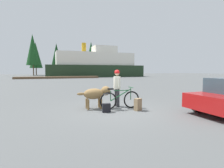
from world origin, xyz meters
name	(u,v)px	position (x,y,z in m)	size (l,w,h in m)	color
ground_plane	(117,110)	(0.00, 0.00, 0.00)	(160.00, 160.00, 0.00)	#595B5B
bicycle	(120,100)	(0.19, 0.15, 0.40)	(1.81, 0.44, 0.93)	black
person_cyclist	(117,85)	(0.26, 0.65, 1.00)	(0.32, 0.53, 1.67)	#333338
dog	(96,94)	(-0.73, 0.62, 0.64)	(1.46, 0.54, 0.95)	olive
backpack	(138,104)	(0.76, -0.39, 0.25)	(0.28, 0.20, 0.50)	#8C7251
handbag_pannier	(106,108)	(-0.55, -0.21, 0.17)	(0.32, 0.18, 0.35)	black
dock_pier	(58,77)	(-0.41, 31.47, 0.20)	(16.51, 2.43, 0.40)	brown
ferry_boat	(96,65)	(9.35, 38.05, 2.98)	(24.38, 7.32, 8.53)	#1E331E
pine_tree_far_left	(33,50)	(-6.53, 54.43, 8.12)	(4.13, 4.13, 12.96)	#4C331E
pine_tree_center	(56,55)	(0.66, 56.75, 6.81)	(3.57, 3.57, 10.80)	#4C331E
pine_tree_far_right	(91,54)	(12.09, 54.21, 7.25)	(4.00, 4.00, 11.59)	#4C331E
pine_tree_mid_back	(36,55)	(-6.04, 60.89, 6.95)	(4.26, 4.26, 11.41)	#4C331E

